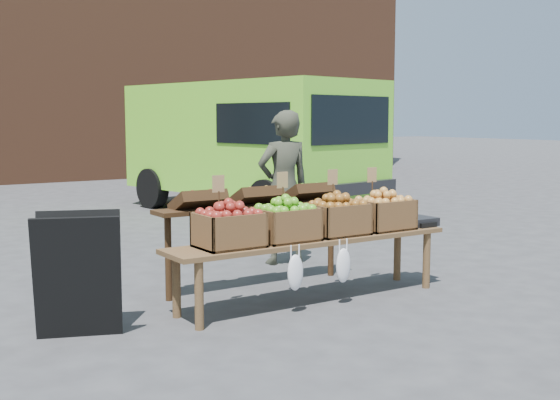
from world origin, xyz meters
TOP-DOWN VIEW (x-y plane):
  - ground at (0.00, 0.00)m, footprint 80.00×80.00m
  - delivery_van at (1.97, 5.72)m, footprint 3.07×5.19m
  - vendor at (0.03, 1.77)m, footprint 0.65×0.47m
  - chalkboard_sign at (-2.68, 0.42)m, footprint 0.70×0.54m
  - back_table at (-0.80, 0.99)m, footprint 2.10×0.44m
  - display_bench at (-0.67, 0.27)m, footprint 2.70×0.56m
  - crate_golden_apples at (-1.50, 0.27)m, footprint 0.50×0.40m
  - crate_russet_pears at (-0.95, 0.27)m, footprint 0.50×0.40m
  - crate_red_apples at (-0.40, 0.27)m, footprint 0.50×0.40m
  - crate_green_apples at (0.15, 0.27)m, footprint 0.50×0.40m
  - weighing_scale at (0.58, 0.27)m, footprint 0.34×0.30m

SIDE VIEW (x-z plane):
  - ground at x=0.00m, z-range 0.00..0.00m
  - display_bench at x=-0.67m, z-range 0.00..0.57m
  - chalkboard_sign at x=-2.68m, z-range 0.00..0.93m
  - back_table at x=-0.80m, z-range 0.00..1.04m
  - weighing_scale at x=0.58m, z-range 0.57..0.65m
  - crate_golden_apples at x=-1.50m, z-range 0.57..0.85m
  - crate_russet_pears at x=-0.95m, z-range 0.57..0.85m
  - crate_red_apples at x=-0.40m, z-range 0.57..0.85m
  - crate_green_apples at x=0.15m, z-range 0.57..0.85m
  - vendor at x=0.03m, z-range 0.00..1.69m
  - delivery_van at x=1.97m, z-range 0.00..2.18m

